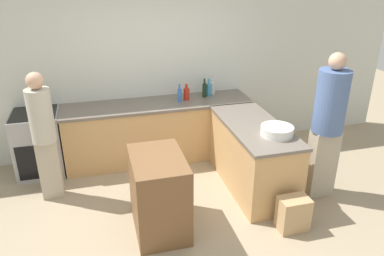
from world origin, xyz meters
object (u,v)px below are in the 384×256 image
(paper_bag, at_px, (293,214))
(wine_bottle_dark, at_px, (204,90))
(island_table, at_px, (159,194))
(range_oven, at_px, (39,143))
(dish_soap_bottle, at_px, (209,89))
(hot_sauce_bottle, at_px, (186,94))
(vinegar_bottle_clear, at_px, (213,88))
(person_by_range, at_px, (44,132))
(mixing_bowl, at_px, (277,131))
(person_at_peninsula, at_px, (328,122))
(water_bottle_blue, at_px, (180,95))

(paper_bag, bearing_deg, wine_bottle_dark, 100.12)
(island_table, bearing_deg, paper_bag, -16.05)
(range_oven, xyz_separation_m, dish_soap_bottle, (2.52, 0.11, 0.55))
(paper_bag, bearing_deg, hot_sauce_bottle, 107.92)
(paper_bag, bearing_deg, vinegar_bottle_clear, 95.49)
(person_by_range, relative_size, paper_bag, 4.12)
(island_table, bearing_deg, range_oven, 129.69)
(mixing_bowl, bearing_deg, paper_bag, -93.28)
(island_table, xyz_separation_m, paper_bag, (1.43, -0.41, -0.25))
(wine_bottle_dark, bearing_deg, person_at_peninsula, -56.54)
(vinegar_bottle_clear, bearing_deg, dish_soap_bottle, -142.20)
(person_at_peninsula, bearing_deg, vinegar_bottle_clear, 117.55)
(wine_bottle_dark, bearing_deg, dish_soap_bottle, 24.63)
(range_oven, distance_m, island_table, 2.19)
(person_by_range, distance_m, paper_bag, 3.06)
(range_oven, height_order, person_at_peninsula, person_at_peninsula)
(paper_bag, bearing_deg, island_table, 163.95)
(wine_bottle_dark, xyz_separation_m, person_at_peninsula, (1.07, -1.61, -0.00))
(wine_bottle_dark, xyz_separation_m, person_by_range, (-2.25, -0.79, -0.10))
(range_oven, xyz_separation_m, vinegar_bottle_clear, (2.61, 0.18, 0.54))
(range_oven, relative_size, mixing_bowl, 2.33)
(range_oven, relative_size, person_by_range, 0.55)
(dish_soap_bottle, relative_size, person_by_range, 0.16)
(dish_soap_bottle, height_order, paper_bag, dish_soap_bottle)
(range_oven, distance_m, dish_soap_bottle, 2.58)
(vinegar_bottle_clear, relative_size, paper_bag, 0.63)
(island_table, bearing_deg, dish_soap_bottle, 58.08)
(mixing_bowl, relative_size, paper_bag, 0.97)
(mixing_bowl, distance_m, person_at_peninsula, 0.65)
(water_bottle_blue, distance_m, hot_sauce_bottle, 0.14)
(island_table, distance_m, water_bottle_blue, 1.84)
(water_bottle_blue, xyz_separation_m, vinegar_bottle_clear, (0.58, 0.23, -0.01))
(mixing_bowl, distance_m, water_bottle_blue, 1.67)
(hot_sauce_bottle, height_order, paper_bag, hot_sauce_bottle)
(hot_sauce_bottle, distance_m, person_by_range, 2.09)
(dish_soap_bottle, distance_m, person_at_peninsula, 1.92)
(mixing_bowl, xyz_separation_m, person_at_peninsula, (0.64, -0.05, 0.06))
(hot_sauce_bottle, bearing_deg, dish_soap_bottle, 14.07)
(person_at_peninsula, bearing_deg, island_table, -175.94)
(water_bottle_blue, relative_size, hot_sauce_bottle, 1.11)
(range_oven, distance_m, hot_sauce_bottle, 2.21)
(mixing_bowl, distance_m, paper_bag, 0.96)
(vinegar_bottle_clear, bearing_deg, island_table, -122.97)
(range_oven, height_order, wine_bottle_dark, wine_bottle_dark)
(island_table, bearing_deg, person_by_range, 141.12)
(island_table, relative_size, person_at_peninsula, 0.48)
(dish_soap_bottle, xyz_separation_m, hot_sauce_bottle, (-0.37, -0.09, -0.01))
(mixing_bowl, xyz_separation_m, hot_sauce_bottle, (-0.72, 1.51, 0.04))
(hot_sauce_bottle, bearing_deg, water_bottle_blue, -151.42)
(wine_bottle_dark, height_order, person_at_peninsula, person_at_peninsula)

